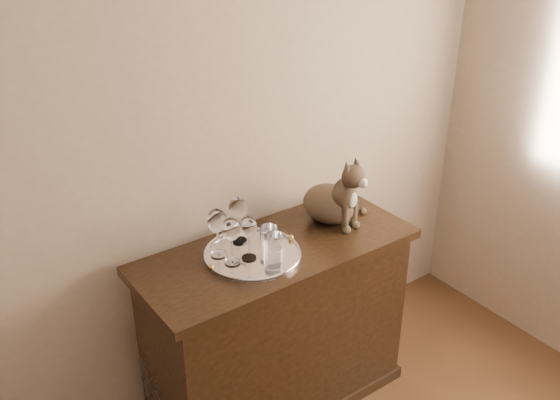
% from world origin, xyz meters
% --- Properties ---
extents(wall_back, '(4.00, 0.10, 2.70)m').
position_xyz_m(wall_back, '(0.00, 2.25, 1.35)').
color(wall_back, tan).
rests_on(wall_back, ground).
extents(sideboard, '(1.20, 0.50, 0.85)m').
position_xyz_m(sideboard, '(0.60, 1.94, 0.42)').
color(sideboard, black).
rests_on(sideboard, ground).
extents(tray, '(0.40, 0.40, 0.01)m').
position_xyz_m(tray, '(0.49, 1.95, 0.85)').
color(tray, white).
rests_on(tray, sideboard).
extents(wine_glass_a, '(0.08, 0.08, 0.21)m').
position_xyz_m(wine_glass_a, '(0.37, 2.02, 0.96)').
color(wine_glass_a, silver).
rests_on(wine_glass_a, tray).
extents(wine_glass_b, '(0.08, 0.08, 0.21)m').
position_xyz_m(wine_glass_b, '(0.49, 2.06, 0.96)').
color(wine_glass_b, silver).
rests_on(wine_glass_b, tray).
extents(wine_glass_c, '(0.08, 0.08, 0.20)m').
position_xyz_m(wine_glass_c, '(0.38, 1.94, 0.96)').
color(wine_glass_c, white).
rests_on(wine_glass_c, tray).
extents(wine_glass_d, '(0.07, 0.07, 0.19)m').
position_xyz_m(wine_glass_d, '(0.46, 1.93, 0.95)').
color(wine_glass_d, silver).
rests_on(wine_glass_d, tray).
extents(tumbler_a, '(0.08, 0.08, 0.09)m').
position_xyz_m(tumbler_a, '(0.55, 1.89, 0.90)').
color(tumbler_a, white).
rests_on(tumbler_a, tray).
extents(tumbler_c, '(0.08, 0.08, 0.08)m').
position_xyz_m(tumbler_c, '(0.58, 1.97, 0.90)').
color(tumbler_c, silver).
rests_on(tumbler_c, tray).
extents(cat, '(0.38, 0.36, 0.33)m').
position_xyz_m(cat, '(0.93, 1.99, 1.02)').
color(cat, '#47362A').
rests_on(cat, sideboard).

